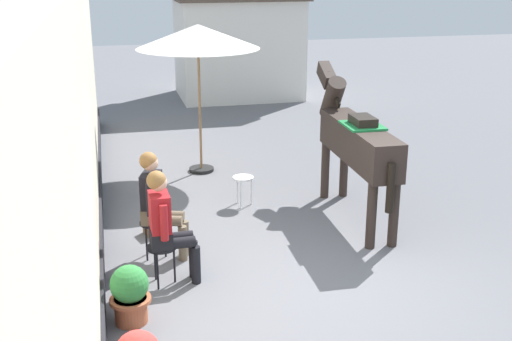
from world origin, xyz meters
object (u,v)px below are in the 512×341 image
(satchel_bag, at_px, (150,229))
(flower_planter_middle, at_px, (130,293))
(seated_visitor_far, at_px, (157,200))
(seated_visitor_near, at_px, (166,222))
(saddled_horse_center, at_px, (356,140))
(spare_stool_white, at_px, (243,181))
(cafe_parasol, at_px, (198,37))

(satchel_bag, bearing_deg, flower_planter_middle, 153.87)
(seated_visitor_far, xyz_separation_m, satchel_bag, (-0.06, 0.70, -0.68))
(seated_visitor_near, xyz_separation_m, saddled_horse_center, (2.86, 1.45, 0.38))
(spare_stool_white, bearing_deg, flower_planter_middle, -121.49)
(flower_planter_middle, distance_m, satchel_bag, 2.24)
(seated_visitor_near, bearing_deg, cafe_parasol, 76.00)
(spare_stool_white, bearing_deg, seated_visitor_far, -132.95)
(saddled_horse_center, distance_m, flower_planter_middle, 4.08)
(seated_visitor_far, xyz_separation_m, flower_planter_middle, (-0.43, -1.50, -0.44))
(flower_planter_middle, height_order, satchel_bag, flower_planter_middle)
(seated_visitor_near, relative_size, saddled_horse_center, 0.46)
(seated_visitor_near, distance_m, cafe_parasol, 4.50)
(seated_visitor_far, height_order, flower_planter_middle, seated_visitor_far)
(cafe_parasol, bearing_deg, flower_planter_middle, -107.01)
(seated_visitor_far, height_order, cafe_parasol, cafe_parasol)
(flower_planter_middle, bearing_deg, seated_visitor_near, 58.69)
(seated_visitor_far, height_order, spare_stool_white, seated_visitor_far)
(flower_planter_middle, distance_m, spare_stool_white, 3.55)
(spare_stool_white, xyz_separation_m, satchel_bag, (-1.48, -0.83, -0.30))
(saddled_horse_center, relative_size, satchel_bag, 10.71)
(cafe_parasol, relative_size, satchel_bag, 9.21)
(seated_visitor_far, distance_m, cafe_parasol, 3.85)
(seated_visitor_far, relative_size, saddled_horse_center, 0.46)
(seated_visitor_near, xyz_separation_m, satchel_bag, (-0.10, 1.43, -0.68))
(spare_stool_white, bearing_deg, cafe_parasol, 101.41)
(saddled_horse_center, relative_size, cafe_parasol, 1.16)
(seated_visitor_far, bearing_deg, flower_planter_middle, -106.10)
(seated_visitor_near, height_order, satchel_bag, seated_visitor_near)
(cafe_parasol, distance_m, spare_stool_white, 2.70)
(seated_visitor_near, xyz_separation_m, seated_visitor_far, (-0.03, 0.73, 0.00))
(seated_visitor_near, bearing_deg, flower_planter_middle, -121.31)
(seated_visitor_near, distance_m, seated_visitor_far, 0.73)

